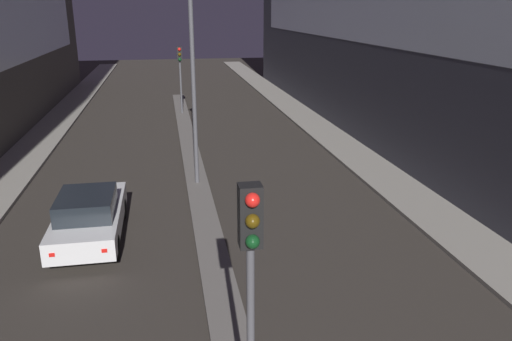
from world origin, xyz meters
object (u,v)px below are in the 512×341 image
at_px(traffic_light_near, 251,258).
at_px(car_left_lane, 89,215).
at_px(traffic_light_mid, 180,65).
at_px(street_lamp, 191,24).

distance_m(traffic_light_near, car_left_lane, 8.90).
xyz_separation_m(traffic_light_near, traffic_light_mid, (0.00, 25.40, 0.00)).
bearing_deg(traffic_light_mid, street_lamp, -90.00).
bearing_deg(street_lamp, traffic_light_mid, 90.00).
distance_m(traffic_light_mid, car_left_lane, 18.02).
relative_size(street_lamp, car_left_lane, 2.05).
distance_m(traffic_light_mid, street_lamp, 13.69).
height_order(traffic_light_near, car_left_lane, traffic_light_near).
relative_size(traffic_light_mid, car_left_lane, 0.91).
height_order(traffic_light_near, traffic_light_mid, same).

